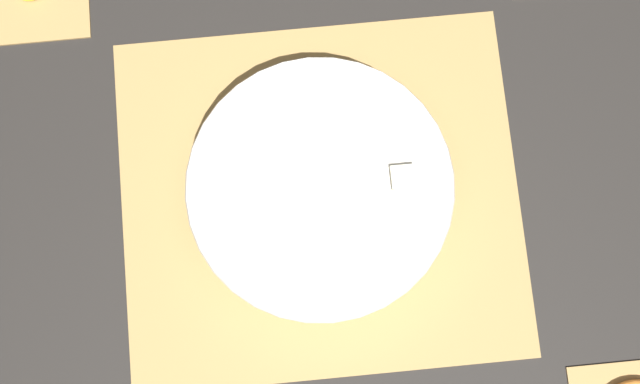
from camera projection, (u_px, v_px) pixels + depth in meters
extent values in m
plane|color=black|center=(320.00, 197.00, 0.89)|extent=(6.00, 6.00, 0.00)
cube|color=#A8844C|center=(320.00, 196.00, 0.89)|extent=(0.47, 0.42, 0.01)
cube|color=#3D2D19|center=(166.00, 211.00, 0.88)|extent=(0.01, 0.41, 0.00)
cube|color=#3D2D19|center=(210.00, 206.00, 0.88)|extent=(0.01, 0.41, 0.00)
cube|color=#3D2D19|center=(254.00, 202.00, 0.88)|extent=(0.01, 0.41, 0.00)
cube|color=#3D2D19|center=(298.00, 198.00, 0.88)|extent=(0.01, 0.41, 0.00)
cube|color=#3D2D19|center=(342.00, 194.00, 0.89)|extent=(0.01, 0.41, 0.00)
cube|color=#3D2D19|center=(386.00, 190.00, 0.89)|extent=(0.01, 0.41, 0.00)
cube|color=#3D2D19|center=(429.00, 186.00, 0.89)|extent=(0.01, 0.41, 0.00)
cube|color=#3D2D19|center=(473.00, 182.00, 0.89)|extent=(0.01, 0.41, 0.00)
cylinder|color=silver|center=(320.00, 191.00, 0.85)|extent=(0.29, 0.29, 0.07)
torus|color=silver|center=(320.00, 187.00, 0.82)|extent=(0.30, 0.30, 0.01)
cylinder|color=beige|center=(371.00, 156.00, 0.87)|extent=(0.02, 0.02, 0.01)
cylinder|color=beige|center=(371.00, 201.00, 0.85)|extent=(0.03, 0.03, 0.01)
cylinder|color=beige|center=(280.00, 146.00, 0.83)|extent=(0.03, 0.03, 0.01)
cylinder|color=beige|center=(313.00, 122.00, 0.85)|extent=(0.03, 0.03, 0.01)
cylinder|color=beige|center=(323.00, 296.00, 0.85)|extent=(0.03, 0.03, 0.01)
cylinder|color=beige|center=(392.00, 192.00, 0.84)|extent=(0.03, 0.03, 0.01)
cube|color=beige|center=(313.00, 173.00, 0.86)|extent=(0.03, 0.03, 0.03)
cube|color=beige|center=(253.00, 194.00, 0.85)|extent=(0.03, 0.03, 0.03)
cube|color=beige|center=(365.00, 246.00, 0.85)|extent=(0.02, 0.02, 0.02)
cube|color=beige|center=(410.00, 220.00, 0.82)|extent=(0.03, 0.03, 0.03)
cube|color=beige|center=(276.00, 250.00, 0.82)|extent=(0.02, 0.02, 0.02)
cube|color=beige|center=(402.00, 177.00, 0.82)|extent=(0.03, 0.03, 0.03)
cube|color=beige|center=(396.00, 206.00, 0.86)|extent=(0.03, 0.03, 0.03)
cube|color=beige|center=(343.00, 290.00, 0.81)|extent=(0.02, 0.02, 0.02)
cube|color=beige|center=(315.00, 262.00, 0.83)|extent=(0.03, 0.03, 0.03)
cube|color=beige|center=(346.00, 165.00, 0.87)|extent=(0.02, 0.02, 0.02)
cube|color=beige|center=(392.00, 136.00, 0.83)|extent=(0.03, 0.03, 0.03)
ellipsoid|color=red|center=(338.00, 203.00, 0.84)|extent=(0.03, 0.02, 0.01)
ellipsoid|color=orange|center=(330.00, 113.00, 0.88)|extent=(0.03, 0.01, 0.01)
ellipsoid|color=orange|center=(257.00, 146.00, 0.84)|extent=(0.03, 0.01, 0.01)
ellipsoid|color=orange|center=(365.00, 203.00, 0.83)|extent=(0.03, 0.01, 0.01)
ellipsoid|color=red|center=(319.00, 149.00, 0.85)|extent=(0.03, 0.02, 0.01)
ellipsoid|color=red|center=(256.00, 163.00, 0.83)|extent=(0.03, 0.02, 0.01)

